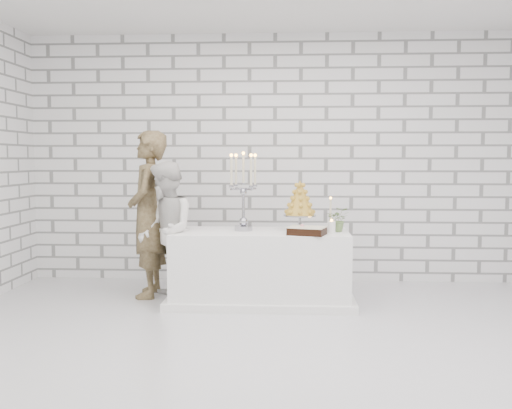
# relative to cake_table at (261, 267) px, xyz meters

# --- Properties ---
(ground) EXTENTS (6.00, 5.00, 0.01)m
(ground) POSITION_rel_cake_table_xyz_m (0.12, -1.35, -0.38)
(ground) COLOR silver
(ground) RESTS_ON ground
(wall_back) EXTENTS (6.00, 0.01, 3.00)m
(wall_back) POSITION_rel_cake_table_xyz_m (0.12, 1.15, 1.12)
(wall_back) COLOR white
(wall_back) RESTS_ON ground
(wall_front) EXTENTS (6.00, 0.01, 3.00)m
(wall_front) POSITION_rel_cake_table_xyz_m (0.12, -3.85, 1.12)
(wall_front) COLOR white
(wall_front) RESTS_ON ground
(cake_table) EXTENTS (1.80, 0.80, 0.75)m
(cake_table) POSITION_rel_cake_table_xyz_m (0.00, 0.00, 0.00)
(cake_table) COLOR white
(cake_table) RESTS_ON ground
(groom) EXTENTS (0.49, 0.69, 1.80)m
(groom) POSITION_rel_cake_table_xyz_m (-1.23, 0.24, 0.52)
(groom) COLOR #473820
(groom) RESTS_ON ground
(bride) EXTENTS (0.73, 0.84, 1.47)m
(bride) POSITION_rel_cake_table_xyz_m (-0.99, -0.03, 0.36)
(bride) COLOR silver
(bride) RESTS_ON ground
(candelabra) EXTENTS (0.38, 0.38, 0.82)m
(candelabra) POSITION_rel_cake_table_xyz_m (-0.18, 0.04, 0.78)
(candelabra) COLOR #9999A3
(candelabra) RESTS_ON cake_table
(croquembouche) EXTENTS (0.40, 0.40, 0.53)m
(croquembouche) POSITION_rel_cake_table_xyz_m (0.40, 0.07, 0.64)
(croquembouche) COLOR #A2771D
(croquembouche) RESTS_ON cake_table
(chocolate_cake) EXTENTS (0.41, 0.34, 0.08)m
(chocolate_cake) POSITION_rel_cake_table_xyz_m (0.47, -0.26, 0.42)
(chocolate_cake) COLOR black
(chocolate_cake) RESTS_ON cake_table
(pillar_candle) EXTENTS (0.10, 0.10, 0.12)m
(pillar_candle) POSITION_rel_cake_table_xyz_m (0.72, -0.12, 0.44)
(pillar_candle) COLOR white
(pillar_candle) RESTS_ON cake_table
(extra_taper) EXTENTS (0.06, 0.06, 0.32)m
(extra_taper) POSITION_rel_cake_table_xyz_m (0.73, 0.22, 0.54)
(extra_taper) COLOR beige
(extra_taper) RESTS_ON cake_table
(flowers) EXTENTS (0.24, 0.21, 0.25)m
(flowers) POSITION_rel_cake_table_xyz_m (0.79, 0.01, 0.50)
(flowers) COLOR #4B7139
(flowers) RESTS_ON cake_table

